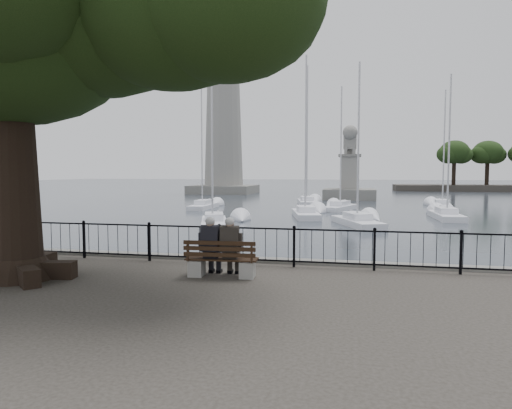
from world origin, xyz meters
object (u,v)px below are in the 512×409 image
(person_right, at_px, (231,249))
(person_left, at_px, (212,249))
(tree, at_px, (49,3))
(bench, at_px, (221,264))
(lighthouse, at_px, (224,114))
(lion_monument, at_px, (349,181))

(person_right, bearing_deg, person_left, -176.97)
(person_right, distance_m, tree, 6.80)
(bench, xyz_separation_m, tree, (-3.64, -0.94, 5.85))
(person_left, bearing_deg, lighthouse, 105.80)
(person_left, distance_m, lion_monument, 48.89)
(person_right, relative_size, tree, 0.12)
(person_right, bearing_deg, lighthouse, 106.21)
(person_left, height_order, person_right, same)
(bench, bearing_deg, lion_monument, 87.06)
(person_left, height_order, tree, tree)
(person_right, xyz_separation_m, lion_monument, (2.31, 48.79, 0.72))
(tree, height_order, lighthouse, lighthouse)
(bench, distance_m, person_left, 0.43)
(bench, relative_size, person_right, 1.21)
(person_right, xyz_separation_m, lighthouse, (-17.69, 60.86, 10.99))
(bench, relative_size, tree, 0.15)
(bench, height_order, lighthouse, lighthouse)
(bench, distance_m, tree, 6.95)
(person_right, bearing_deg, lion_monument, 87.29)
(person_left, xyz_separation_m, lion_monument, (2.77, 48.81, 0.72))
(tree, bearing_deg, lion_monument, 82.96)
(tree, bearing_deg, person_right, 15.23)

